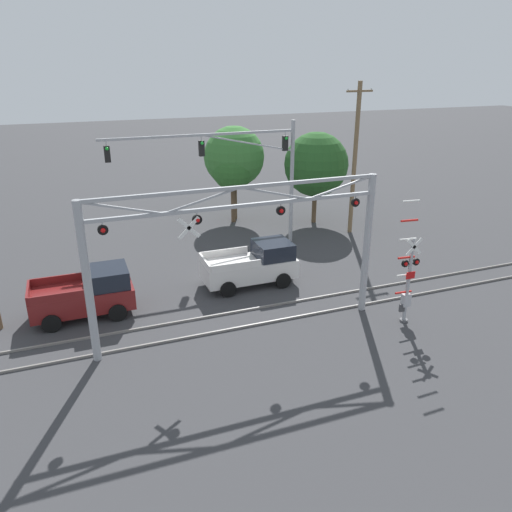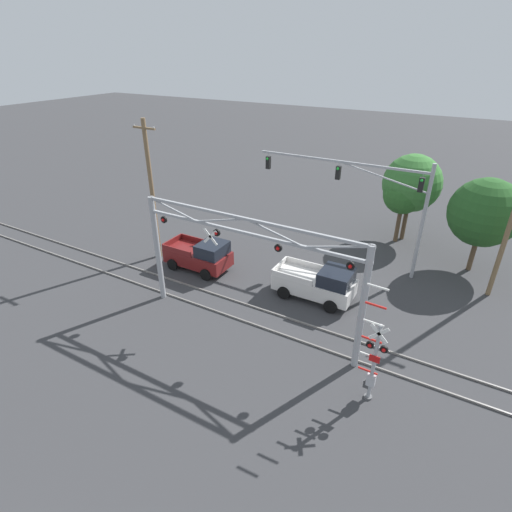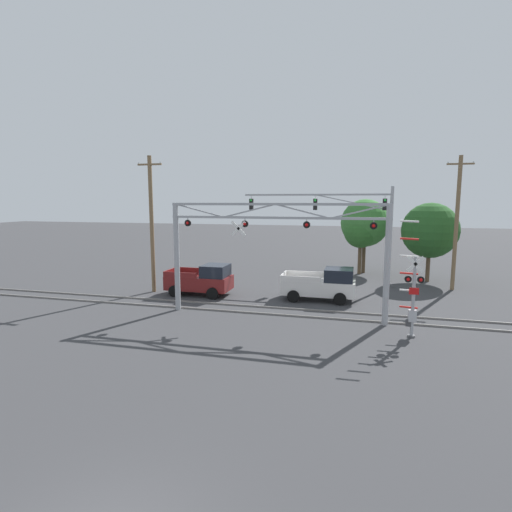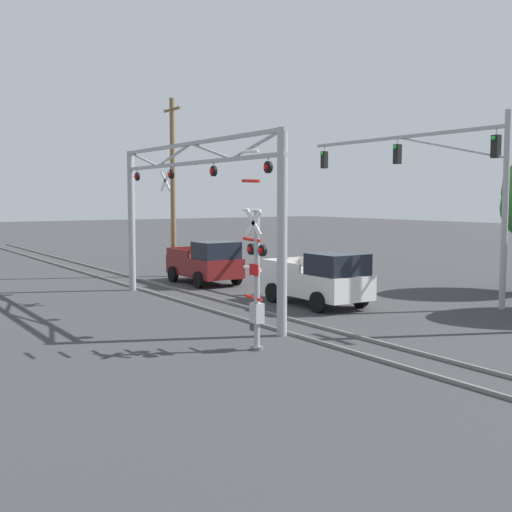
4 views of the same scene
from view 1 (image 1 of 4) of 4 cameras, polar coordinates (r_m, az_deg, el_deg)
name	(u,v)px [view 1 (image 1 of 4)]	position (r m, az deg, el deg)	size (l,w,h in m)	color
rail_track_near	(239,328)	(21.86, -1.91, -8.18)	(80.00, 0.08, 0.10)	gray
rail_track_far	(229,313)	(23.06, -3.07, -6.52)	(80.00, 0.08, 0.10)	gray
crossing_gantry	(240,243)	(19.92, -1.81, 1.55)	(12.20, 0.32, 6.39)	#9EA0A5
crossing_signal_mast	(408,280)	(22.51, 16.94, -2.67)	(1.20, 0.35, 5.62)	#9EA0A5
traffic_signal_span	(248,162)	(29.83, -0.88, 10.66)	(11.40, 0.39, 7.57)	#9EA0A5
pickup_truck_lead	(254,265)	(25.68, -0.27, -0.98)	(4.75, 2.34, 2.16)	silver
pickup_truck_following	(88,294)	(23.78, -18.67, -4.11)	(4.44, 2.34, 2.16)	maroon
utility_pole_right	(355,158)	(33.22, 11.23, 10.92)	(1.80, 0.28, 9.69)	brown
background_tree_beyond_span	(234,157)	(35.71, -2.52, 11.25)	(4.26, 4.26, 6.67)	brown
background_tree_far_left_verge	(316,165)	(35.16, 6.88, 10.33)	(4.42, 4.42, 6.37)	brown
background_tree_far_right_verge	(233,169)	(35.10, -2.68, 9.86)	(2.94, 2.94, 5.30)	brown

